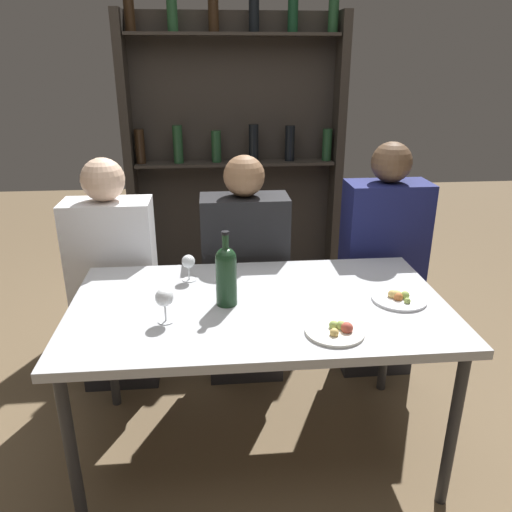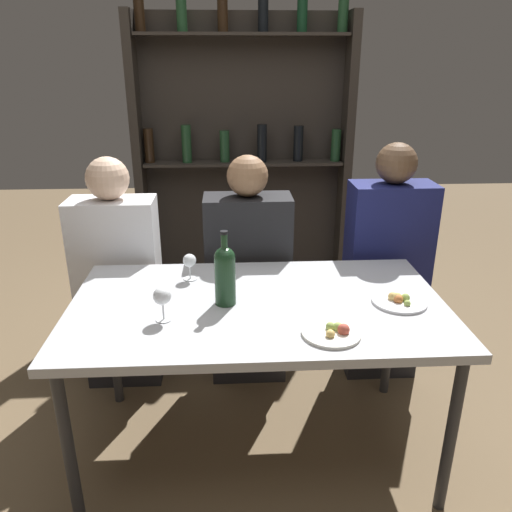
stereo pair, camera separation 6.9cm
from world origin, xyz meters
TOP-DOWN VIEW (x-y plane):
  - ground_plane at (0.00, 0.00)m, footprint 10.00×10.00m
  - dining_table at (0.00, 0.00)m, footprint 1.50×0.85m
  - wine_rack_wall at (-0.00, 1.81)m, footprint 1.53×0.21m
  - wine_bottle at (-0.13, -0.00)m, footprint 0.08×0.08m
  - wine_glass_0 at (-0.36, -0.13)m, footprint 0.07×0.07m
  - wine_glass_1 at (-0.29, 0.25)m, footprint 0.06×0.06m
  - food_plate_0 at (0.25, -0.27)m, footprint 0.21×0.21m
  - food_plate_1 at (0.56, -0.03)m, footprint 0.22×0.22m
  - seated_person_left at (-0.68, 0.58)m, footprint 0.42×0.22m
  - seated_person_center at (-0.02, 0.58)m, footprint 0.43×0.22m
  - seated_person_right at (0.71, 0.58)m, footprint 0.42×0.22m

SIDE VIEW (x-z plane):
  - ground_plane at x=0.00m, z-range 0.00..0.00m
  - seated_person_center at x=-0.02m, z-range -0.04..1.17m
  - seated_person_left at x=-0.68m, z-range -0.04..1.17m
  - seated_person_right at x=0.71m, z-range -0.04..1.23m
  - dining_table at x=0.00m, z-range 0.31..1.03m
  - food_plate_0 at x=0.25m, z-range 0.71..0.76m
  - food_plate_1 at x=0.56m, z-range 0.71..0.76m
  - wine_glass_1 at x=-0.29m, z-range 0.75..0.87m
  - wine_glass_0 at x=-0.36m, z-range 0.75..0.89m
  - wine_bottle at x=-0.13m, z-range 0.70..1.01m
  - wine_rack_wall at x=0.00m, z-range 0.02..2.08m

